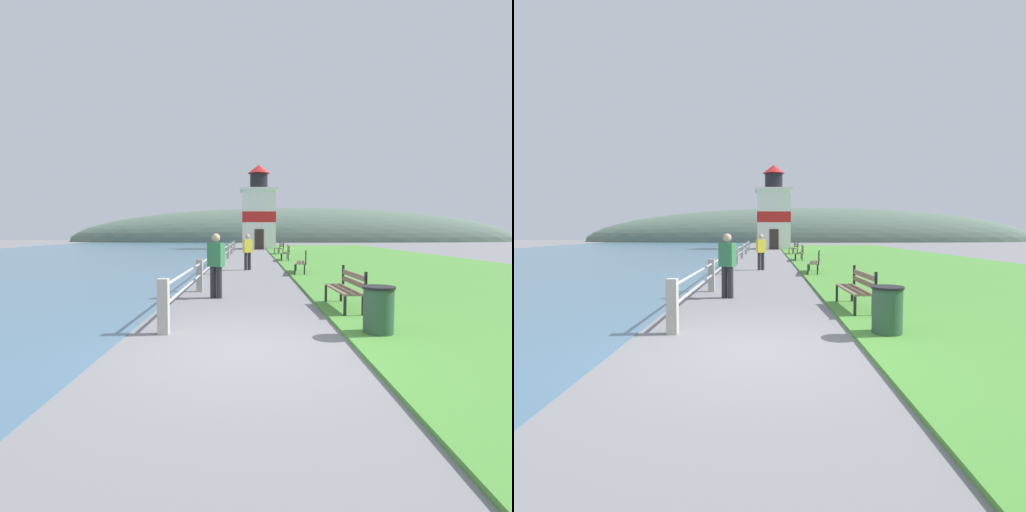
{
  "view_description": "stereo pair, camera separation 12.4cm",
  "coord_description": "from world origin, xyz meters",
  "views": [
    {
      "loc": [
        0.01,
        -5.73,
        1.74
      ],
      "look_at": [
        0.34,
        17.94,
        0.3
      ],
      "focal_mm": 28.0,
      "sensor_mm": 36.0,
      "label": 1
    },
    {
      "loc": [
        0.14,
        -5.73,
        1.74
      ],
      "look_at": [
        0.34,
        17.94,
        0.3
      ],
      "focal_mm": 28.0,
      "sensor_mm": 36.0,
      "label": 2
    }
  ],
  "objects": [
    {
      "name": "person_strolling",
      "position": [
        -0.89,
        4.7,
        0.92
      ],
      "size": [
        0.47,
        0.39,
        1.7
      ],
      "rotation": [
        0.0,
        0.0,
        1.1
      ],
      "color": "#28282D",
      "rests_on": "ground_plane"
    },
    {
      "name": "grass_verge",
      "position": [
        7.57,
        17.64,
        0.03
      ],
      "size": [
        12.0,
        52.92,
        0.06
      ],
      "color": "#4C8E38",
      "rests_on": "ground_plane"
    },
    {
      "name": "distant_hillside",
      "position": [
        8.0,
        65.28,
        0.0
      ],
      "size": [
        80.0,
        16.0,
        12.0
      ],
      "color": "#566B5B",
      "rests_on": "ground_plane"
    },
    {
      "name": "park_bench_near",
      "position": [
        2.15,
        3.0,
        0.54
      ],
      "size": [
        0.55,
        1.71,
        0.94
      ],
      "rotation": [
        0.0,
        0.0,
        3.19
      ],
      "color": "#846B51",
      "rests_on": "ground_plane"
    },
    {
      "name": "park_bench_by_lighthouse",
      "position": [
        2.26,
        24.8,
        0.54
      ],
      "size": [
        0.64,
        1.77,
        0.94
      ],
      "rotation": [
        0.0,
        0.0,
        3.24
      ],
      "color": "#846B51",
      "rests_on": "ground_plane"
    },
    {
      "name": "water_strip",
      "position": [
        -14.07,
        17.64,
        0.01
      ],
      "size": [
        24.0,
        84.68,
        0.01
      ],
      "color": "#476B84",
      "rests_on": "ground_plane"
    },
    {
      "name": "seawall_railing",
      "position": [
        -1.47,
        15.5,
        0.56
      ],
      "size": [
        0.18,
        29.17,
        0.95
      ],
      "color": "#A8A399",
      "rests_on": "ground_plane"
    },
    {
      "name": "park_bench_midway",
      "position": [
        2.15,
        10.67,
        0.54
      ],
      "size": [
        0.71,
        1.79,
        0.94
      ],
      "rotation": [
        0.0,
        0.0,
        3.0
      ],
      "color": "#846B51",
      "rests_on": "ground_plane"
    },
    {
      "name": "person_by_railing",
      "position": [
        -0.12,
        12.37,
        0.88
      ],
      "size": [
        0.45,
        0.37,
        1.63
      ],
      "rotation": [
        0.0,
        0.0,
        2.03
      ],
      "color": "#28282D",
      "rests_on": "ground_plane"
    },
    {
      "name": "lighthouse",
      "position": [
        0.86,
        35.06,
        3.56
      ],
      "size": [
        3.77,
        3.77,
        8.49
      ],
      "color": "white",
      "rests_on": "ground_plane"
    },
    {
      "name": "trash_bin",
      "position": [
        2.14,
        0.8,
        0.42
      ],
      "size": [
        0.54,
        0.54,
        0.84
      ],
      "color": "#2D5138",
      "rests_on": "ground_plane"
    },
    {
      "name": "ground_plane",
      "position": [
        0.0,
        0.0,
        0.0
      ],
      "size": [
        160.0,
        160.0,
        0.0
      ],
      "primitive_type": "plane",
      "color": "slate"
    },
    {
      "name": "park_bench_far",
      "position": [
        2.14,
        18.04,
        0.54
      ],
      "size": [
        0.55,
        1.73,
        0.94
      ],
      "rotation": [
        0.0,
        0.0,
        3.09
      ],
      "color": "#846B51",
      "rests_on": "ground_plane"
    }
  ]
}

